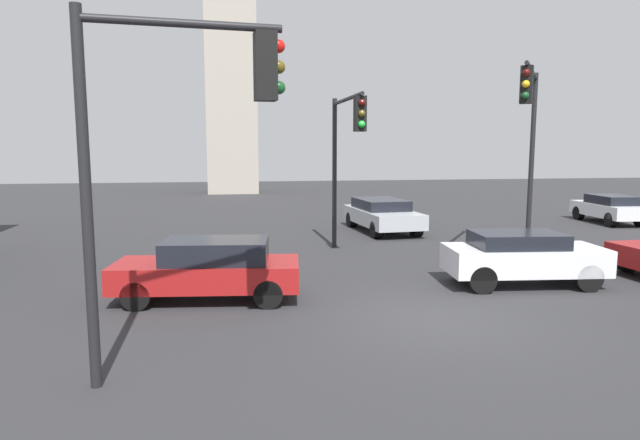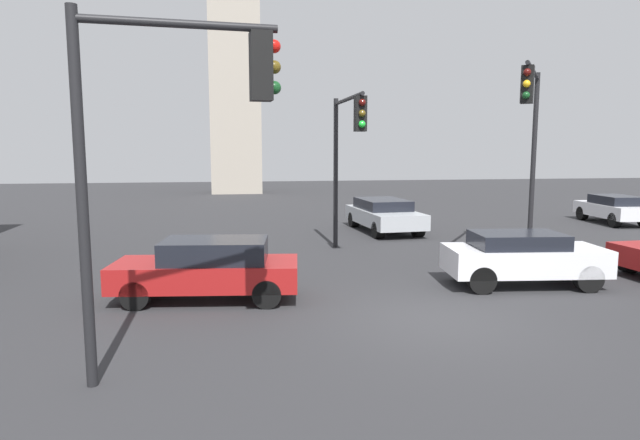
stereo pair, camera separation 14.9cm
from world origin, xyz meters
TOP-DOWN VIEW (x-y plane):
  - ground_plane at (0.00, 0.00)m, footprint 97.28×97.28m
  - traffic_light_1 at (4.84, 5.10)m, footprint 2.21×3.09m
  - traffic_light_2 at (-0.45, 6.80)m, footprint 0.33×3.75m
  - traffic_light_3 at (-4.90, -2.03)m, footprint 2.94×0.48m
  - car_0 at (13.51, 12.50)m, footprint 2.05×4.05m
  - car_1 at (-4.64, 2.27)m, footprint 4.37×2.17m
  - car_2 at (3.18, 2.31)m, footprint 4.06×2.03m
  - car_3 at (2.22, 11.81)m, footprint 2.40×4.86m
  - skyline_tower at (-3.74, 34.05)m, footprint 3.90×3.90m

SIDE VIEW (x-z plane):
  - ground_plane at x=0.00m, z-range 0.00..0.00m
  - car_0 at x=13.51m, z-range 0.05..1.38m
  - car_3 at x=2.22m, z-range 0.06..1.42m
  - car_1 at x=-4.64m, z-range 0.04..1.45m
  - car_2 at x=3.18m, z-range 0.06..1.44m
  - traffic_light_2 at x=-0.45m, z-range 1.16..6.36m
  - traffic_light_3 at x=-4.90m, z-range 1.15..6.57m
  - traffic_light_1 at x=4.84m, z-range 1.29..7.21m
  - skyline_tower at x=-3.74m, z-range 0.00..22.81m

